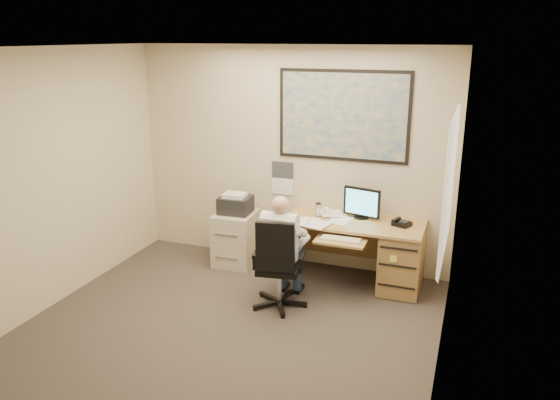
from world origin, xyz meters
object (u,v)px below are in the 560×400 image
(filing_cabinet, at_px, (236,233))
(person, at_px, (280,252))
(office_chair, at_px, (277,282))
(desk, at_px, (382,249))

(filing_cabinet, distance_m, person, 1.28)
(office_chair, relative_size, person, 0.83)
(desk, xyz_separation_m, filing_cabinet, (-1.84, 0.01, -0.04))
(office_chair, height_order, person, person)
(desk, distance_m, person, 1.28)
(filing_cabinet, height_order, office_chair, office_chair)
(filing_cabinet, bearing_deg, person, -46.94)
(office_chair, bearing_deg, person, 74.73)
(desk, bearing_deg, filing_cabinet, 179.62)
(filing_cabinet, bearing_deg, office_chair, -49.62)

